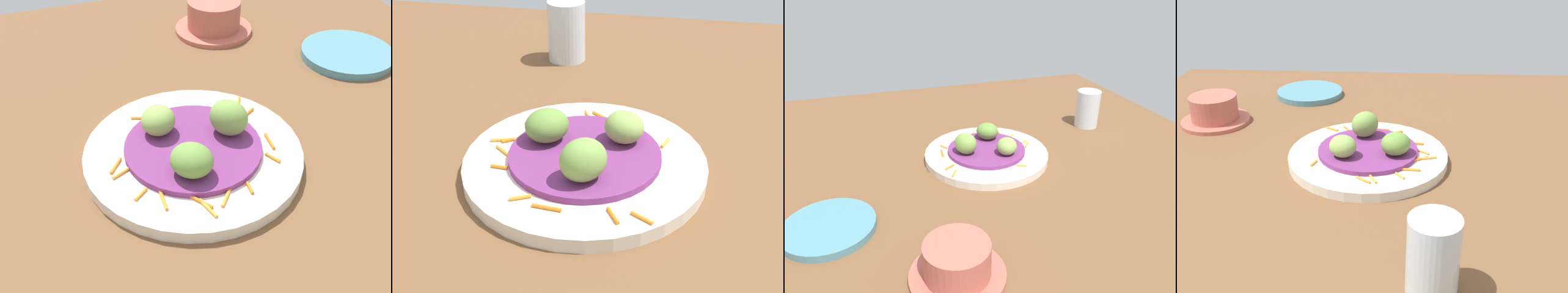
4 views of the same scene
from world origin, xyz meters
The scene contains 8 objects.
table_surface centered at (0.00, 0.00, 1.00)cm, with size 110.00×110.00×2.00cm, color brown.
main_plate centered at (-1.87, -1.37, 2.84)cm, with size 27.74×27.74×1.68cm, color silver.
cabbage_bed centered at (-1.87, -1.37, 4.10)cm, with size 17.37×17.37×0.83cm, color #702D6B.
carrot_garnish centered at (-1.49, 2.08, 3.88)cm, with size 21.83×21.13×0.40cm.
guac_scoop_left centered at (1.43, -5.34, 6.40)cm, with size 4.64×4.36×3.77cm, color #84A851.
guac_scoop_center centered at (-0.09, 3.48, 6.44)cm, with size 5.21×4.72×3.87cm, color olive.
guac_scoop_right centered at (-6.96, -2.25, 6.88)cm, with size 4.22×5.12×4.73cm, color #759E47.
water_glass centered at (30.01, 8.14, 6.89)cm, with size 6.12×6.12×9.78cm, color silver.
Camera 2 is at (-51.85, -11.61, 37.13)cm, focal length 49.19 mm.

